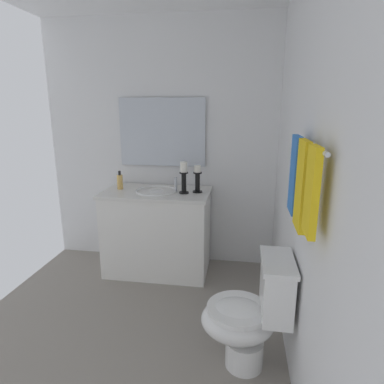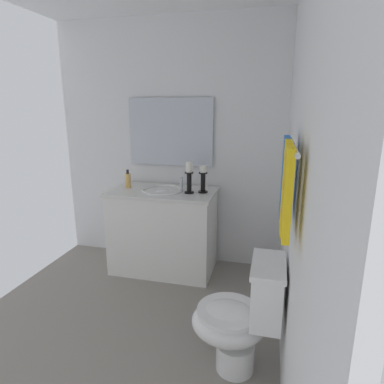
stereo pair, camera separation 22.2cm
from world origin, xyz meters
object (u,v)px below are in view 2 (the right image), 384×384
toilet (239,318)px  towel_near_corner (288,194)px  candle_holder_short (189,177)px  soap_bottle (128,180)px  sink_basin (163,194)px  towel_bar (293,145)px  mirror (171,132)px  towel_center (286,188)px  towel_near_vanity (285,177)px  candle_holder_tall (203,179)px  vanity_cabinet (164,230)px

toilet → towel_near_corner: (0.47, 0.20, 0.91)m
candle_holder_short → soap_bottle: bearing=-95.8°
candle_holder_short → soap_bottle: (-0.07, -0.65, -0.08)m
sink_basin → towel_bar: towel_bar is taller
mirror → soap_bottle: 0.64m
towel_near_corner → mirror: bearing=-150.5°
mirror → towel_center: 2.00m
soap_bottle → towel_near_vanity: bearing=50.4°
sink_basin → candle_holder_tall: size_ratio=1.58×
towel_near_corner → vanity_cabinet: bearing=-146.4°
towel_near_vanity → towel_near_corner: bearing=0.0°
sink_basin → towel_bar: bearing=38.1°
towel_bar → towel_center: 0.19m
sink_basin → towel_bar: size_ratio=0.59×
candle_holder_tall → towel_near_corner: 1.81m
vanity_cabinet → towel_center: 1.96m
towel_near_corner → toilet: bearing=-156.5°
vanity_cabinet → toilet: bearing=37.1°
towel_near_vanity → towel_near_corner: same height
candle_holder_tall → towel_near_vanity: 1.41m
toilet → towel_bar: (0.24, 0.22, 1.08)m
soap_bottle → towel_center: towel_center is taller
toilet → towel_bar: bearing=42.7°
toilet → towel_bar: size_ratio=1.09×
towel_near_vanity → towel_near_corner: size_ratio=1.13×
candle_holder_tall → towel_bar: 1.66m
sink_basin → candle_holder_tall: (-0.02, 0.39, 0.17)m
candle_holder_tall → towel_near_corner: size_ratio=0.69×
towel_center → towel_bar: bearing=90.0°
towel_near_vanity → towel_near_corner: (0.46, 0.00, 0.02)m
mirror → towel_near_corner: mirror is taller
soap_bottle → towel_near_corner: size_ratio=0.49×
soap_bottle → towel_bar: size_ratio=0.26×
candle_holder_tall → toilet: bearing=22.3°
candle_holder_tall → towel_center: 1.60m
sink_basin → toilet: (1.16, 0.88, -0.42)m
towel_bar → towel_center: (-0.00, -0.02, -0.19)m
sink_basin → towel_near_corner: bearing=33.6°
candle_holder_tall → soap_bottle: (-0.01, -0.77, -0.06)m
soap_bottle → towel_bar: bearing=45.8°
toilet → sink_basin: bearing=-142.9°
mirror → toilet: 1.96m
towel_bar → towel_near_vanity: size_ratio=1.65×
toilet → towel_center: (0.24, 0.20, 0.88)m
toilet → vanity_cabinet: bearing=-142.9°
soap_bottle → toilet: 1.81m
candle_holder_short → towel_center: bearing=30.6°
candle_holder_tall → towel_bar: size_ratio=0.37×
candle_holder_short → towel_bar: size_ratio=0.43×
towel_center → towel_near_corner: size_ratio=1.16×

